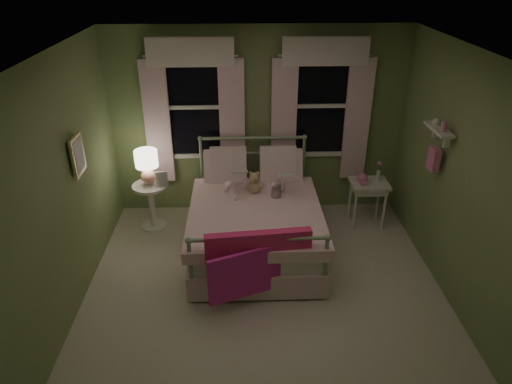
{
  "coord_description": "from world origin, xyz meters",
  "views": [
    {
      "loc": [
        -0.24,
        -3.86,
        3.39
      ],
      "look_at": [
        -0.08,
        0.65,
        1.0
      ],
      "focal_mm": 32.0,
      "sensor_mm": 36.0,
      "label": 1
    }
  ],
  "objects_px": {
    "table_lamp": "(147,164)",
    "nightstand_left": "(151,200)",
    "child_left": "(232,168)",
    "nightstand_right": "(369,189)",
    "teddy_bear": "(254,184)",
    "bed": "(255,222)",
    "child_right": "(276,170)"
  },
  "relations": [
    {
      "from": "table_lamp",
      "to": "nightstand_left",
      "type": "bearing_deg",
      "value": -135.0
    },
    {
      "from": "child_left",
      "to": "nightstand_right",
      "type": "xyz_separation_m",
      "value": [
        1.84,
        0.12,
        -0.4
      ]
    },
    {
      "from": "teddy_bear",
      "to": "table_lamp",
      "type": "relative_size",
      "value": 0.65
    },
    {
      "from": "nightstand_left",
      "to": "nightstand_right",
      "type": "bearing_deg",
      "value": -0.57
    },
    {
      "from": "child_left",
      "to": "nightstand_right",
      "type": "distance_m",
      "value": 1.89
    },
    {
      "from": "bed",
      "to": "nightstand_right",
      "type": "relative_size",
      "value": 3.18
    },
    {
      "from": "bed",
      "to": "nightstand_left",
      "type": "xyz_separation_m",
      "value": [
        -1.38,
        0.57,
        0.03
      ]
    },
    {
      "from": "teddy_bear",
      "to": "nightstand_left",
      "type": "bearing_deg",
      "value": 167.45
    },
    {
      "from": "child_left",
      "to": "teddy_bear",
      "type": "bearing_deg",
      "value": 142.84
    },
    {
      "from": "teddy_bear",
      "to": "table_lamp",
      "type": "xyz_separation_m",
      "value": [
        -1.38,
        0.31,
        0.16
      ]
    },
    {
      "from": "nightstand_right",
      "to": "bed",
      "type": "bearing_deg",
      "value": -160.84
    },
    {
      "from": "child_left",
      "to": "child_right",
      "type": "xyz_separation_m",
      "value": [
        0.56,
        0.0,
        -0.04
      ]
    },
    {
      "from": "nightstand_right",
      "to": "teddy_bear",
      "type": "bearing_deg",
      "value": -169.87
    },
    {
      "from": "teddy_bear",
      "to": "nightstand_right",
      "type": "bearing_deg",
      "value": 10.13
    },
    {
      "from": "table_lamp",
      "to": "nightstand_right",
      "type": "relative_size",
      "value": 0.73
    },
    {
      "from": "nightstand_left",
      "to": "nightstand_right",
      "type": "height_order",
      "value": "same"
    },
    {
      "from": "teddy_bear",
      "to": "nightstand_right",
      "type": "relative_size",
      "value": 0.48
    },
    {
      "from": "bed",
      "to": "child_right",
      "type": "bearing_deg",
      "value": 56.4
    },
    {
      "from": "table_lamp",
      "to": "teddy_bear",
      "type": "bearing_deg",
      "value": -12.55
    },
    {
      "from": "bed",
      "to": "nightstand_left",
      "type": "bearing_deg",
      "value": 157.56
    },
    {
      "from": "child_right",
      "to": "bed",
      "type": "bearing_deg",
      "value": 62.57
    },
    {
      "from": "teddy_bear",
      "to": "nightstand_left",
      "type": "xyz_separation_m",
      "value": [
        -1.38,
        0.31,
        -0.37
      ]
    },
    {
      "from": "child_left",
      "to": "table_lamp",
      "type": "bearing_deg",
      "value": -15.39
    },
    {
      "from": "bed",
      "to": "teddy_bear",
      "type": "bearing_deg",
      "value": 90.0
    },
    {
      "from": "bed",
      "to": "nightstand_left",
      "type": "height_order",
      "value": "bed"
    },
    {
      "from": "bed",
      "to": "child_right",
      "type": "height_order",
      "value": "child_right"
    },
    {
      "from": "nightstand_left",
      "to": "table_lamp",
      "type": "bearing_deg",
      "value": 45.0
    },
    {
      "from": "nightstand_left",
      "to": "bed",
      "type": "bearing_deg",
      "value": -22.44
    },
    {
      "from": "teddy_bear",
      "to": "table_lamp",
      "type": "distance_m",
      "value": 1.43
    },
    {
      "from": "bed",
      "to": "child_left",
      "type": "height_order",
      "value": "child_left"
    },
    {
      "from": "teddy_bear",
      "to": "nightstand_right",
      "type": "height_order",
      "value": "teddy_bear"
    },
    {
      "from": "child_left",
      "to": "nightstand_left",
      "type": "height_order",
      "value": "child_left"
    }
  ]
}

